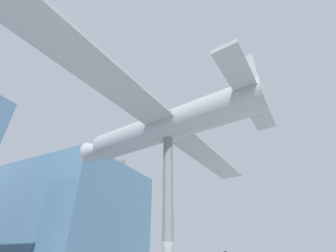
{
  "coord_description": "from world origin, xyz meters",
  "views": [
    {
      "loc": [
        -9.48,
        -4.66,
        1.85
      ],
      "look_at": [
        0.0,
        0.0,
        8.16
      ],
      "focal_mm": 24.0,
      "sensor_mm": 36.0,
      "label": 1
    }
  ],
  "objects": [
    {
      "name": "support_pylon_central",
      "position": [
        0.0,
        0.0,
        3.67
      ],
      "size": [
        0.48,
        0.48,
        7.34
      ],
      "color": "slate",
      "rests_on": "ground_plane"
    },
    {
      "name": "glass_pavilion_right",
      "position": [
        8.95,
        15.66,
        5.31
      ],
      "size": [
        11.56,
        12.51,
        11.21
      ],
      "color": "slate",
      "rests_on": "ground_plane"
    },
    {
      "name": "suspended_airplane",
      "position": [
        0.03,
        0.22,
        8.18
      ],
      "size": [
        20.84,
        12.19,
        3.34
      ],
      "rotation": [
        0.0,
        0.0,
        -0.12
      ],
      "color": "#93999E",
      "rests_on": "support_pylon_central"
    }
  ]
}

